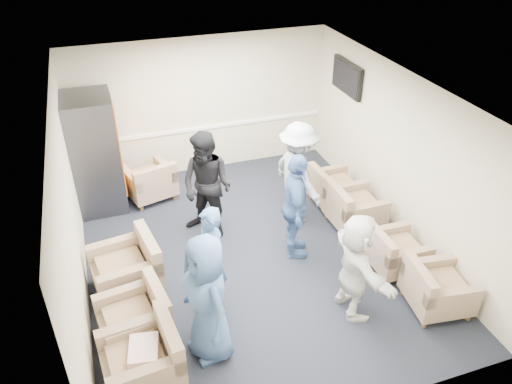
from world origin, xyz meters
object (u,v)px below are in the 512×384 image
object	(u,v)px
armchair_left_near	(146,360)
person_front_right	(356,266)
armchair_corner	(151,183)
person_back_left	(207,186)
armchair_left_far	(130,269)
person_front_left	(207,299)
armchair_right_far	(332,189)
person_back_right	(298,174)
armchair_left_mid	(138,319)
armchair_right_midfar	(352,209)
person_mid_right	(295,207)
armchair_right_near	(434,290)
vending_machine	(95,153)
person_mid_left	(211,260)
armchair_right_midnear	(394,253)

from	to	relation	value
armchair_left_near	person_front_right	bearing A→B (deg)	89.66
armchair_corner	person_back_left	distance (m)	1.70
armchair_corner	person_front_right	world-z (taller)	person_front_right
armchair_left_far	person_front_left	xyz separation A→B (m)	(0.80, -1.47, 0.52)
armchair_right_far	armchair_left_near	bearing A→B (deg)	124.29
person_front_left	armchair_corner	bearing A→B (deg)	169.36
person_front_left	person_front_right	xyz separation A→B (m)	(2.01, 0.07, -0.10)
person_back_left	person_back_right	size ratio (longest dim) A/B	1.01
armchair_left_far	person_front_right	distance (m)	3.17
armchair_left_mid	armchair_left_far	world-z (taller)	armchair_left_far
armchair_right_midfar	person_mid_right	size ratio (longest dim) A/B	0.48
armchair_right_near	armchair_right_far	bearing A→B (deg)	10.70
armchair_corner	armchair_left_mid	bearing A→B (deg)	63.80
vending_machine	person_front_right	distance (m)	4.91
armchair_corner	person_mid_right	size ratio (longest dim) A/B	0.57
armchair_left_near	person_mid_left	world-z (taller)	person_mid_left
person_mid_left	person_back_left	size ratio (longest dim) A/B	0.86
person_mid_right	armchair_right_near	bearing A→B (deg)	-125.00
person_mid_left	armchair_corner	bearing A→B (deg)	173.00
armchair_left_mid	person_mid_right	bearing A→B (deg)	102.46
armchair_left_mid	person_back_right	world-z (taller)	person_back_right
person_mid_left	person_back_left	world-z (taller)	person_back_left
armchair_right_midnear	person_front_left	xyz separation A→B (m)	(-3.01, -0.64, 0.57)
armchair_right_near	person_back_right	xyz separation A→B (m)	(-0.96, 2.59, 0.59)
armchair_left_near	armchair_right_near	xyz separation A→B (m)	(3.90, -0.05, -0.03)
vending_machine	person_back_right	distance (m)	3.53
vending_machine	person_mid_left	xyz separation A→B (m)	(1.26, -3.13, -0.26)
armchair_left_far	person_back_right	xyz separation A→B (m)	(2.93, 0.87, 0.55)
person_back_right	armchair_right_far	bearing A→B (deg)	-85.21
armchair_left_near	person_mid_left	xyz separation A→B (m)	(1.04, 0.99, 0.44)
person_mid_left	armchair_left_far	bearing A→B (deg)	-137.65
person_mid_right	person_front_left	bearing A→B (deg)	147.05
armchair_right_midfar	person_back_right	world-z (taller)	person_back_right
armchair_left_mid	armchair_right_midnear	bearing A→B (deg)	83.45
armchair_right_midnear	armchair_corner	size ratio (longest dim) A/B	0.77
armchair_right_midnear	person_mid_left	xyz separation A→B (m)	(-2.77, 0.15, 0.48)
armchair_right_near	person_front_right	xyz separation A→B (m)	(-1.08, 0.32, 0.46)
armchair_right_midfar	person_front_right	world-z (taller)	person_front_right
armchair_right_midfar	person_front_right	distance (m)	2.06
person_back_left	armchair_corner	bearing A→B (deg)	163.17
armchair_right_midnear	armchair_right_near	bearing A→B (deg)	-173.48
armchair_left_mid	person_back_left	bearing A→B (deg)	135.17
armchair_right_near	person_mid_left	world-z (taller)	person_mid_left
armchair_right_near	vending_machine	bearing A→B (deg)	52.14
armchair_left_near	armchair_left_far	bearing A→B (deg)	173.90
armchair_right_far	person_back_right	distance (m)	1.02
vending_machine	person_back_right	size ratio (longest dim) A/B	1.15
armchair_right_far	person_back_right	bearing A→B (deg)	103.57
person_back_right	person_mid_right	bearing A→B (deg)	144.10
armchair_corner	person_back_left	world-z (taller)	person_back_left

